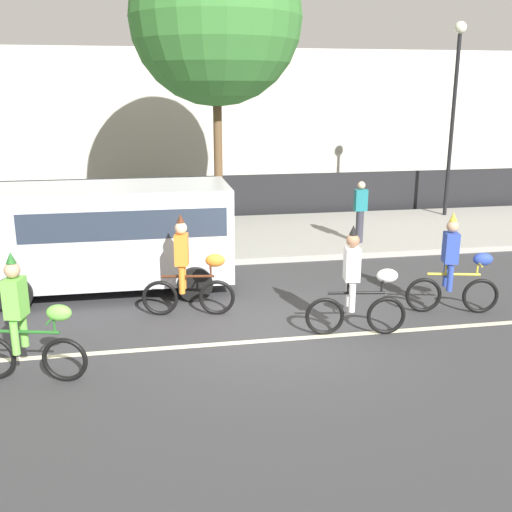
{
  "coord_description": "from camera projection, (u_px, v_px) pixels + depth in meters",
  "views": [
    {
      "loc": [
        -2.13,
        -9.57,
        4.06
      ],
      "look_at": [
        -0.16,
        1.2,
        1.0
      ],
      "focal_mm": 42.0,
      "sensor_mm": 36.0,
      "label": 1
    }
  ],
  "objects": [
    {
      "name": "ground_plane",
      "position": [
        277.0,
        328.0,
        10.53
      ],
      "size": [
        80.0,
        80.0,
        0.0
      ],
      "primitive_type": "plane",
      "color": "#38383A"
    },
    {
      "name": "road_centre_line",
      "position": [
        283.0,
        339.0,
        10.05
      ],
      "size": [
        36.0,
        0.14,
        0.01
      ],
      "primitive_type": "cube",
      "color": "beige",
      "rests_on": "ground"
    },
    {
      "name": "sidewalk_curb",
      "position": [
        227.0,
        237.0,
        16.67
      ],
      "size": [
        60.0,
        5.0,
        0.15
      ],
      "primitive_type": "cube",
      "color": "#9E9B93",
      "rests_on": "ground"
    },
    {
      "name": "fence_line",
      "position": [
        215.0,
        197.0,
        19.25
      ],
      "size": [
        40.0,
        0.08,
        1.4
      ],
      "primitive_type": "cube",
      "color": "black",
      "rests_on": "ground"
    },
    {
      "name": "building_backdrop",
      "position": [
        182.0,
        119.0,
        26.75
      ],
      "size": [
        28.0,
        8.0,
        5.57
      ],
      "primitive_type": "cube",
      "color": "beige",
      "rests_on": "ground"
    },
    {
      "name": "parade_cyclist_lime",
      "position": [
        26.0,
        326.0,
        8.43
      ],
      "size": [
        1.69,
        0.59,
        1.92
      ],
      "color": "black",
      "rests_on": "ground"
    },
    {
      "name": "parade_cyclist_orange",
      "position": [
        189.0,
        272.0,
        10.94
      ],
      "size": [
        1.71,
        0.52,
        1.92
      ],
      "color": "black",
      "rests_on": "ground"
    },
    {
      "name": "parade_cyclist_zebra",
      "position": [
        358.0,
        288.0,
        10.05
      ],
      "size": [
        1.71,
        0.52,
        1.92
      ],
      "color": "black",
      "rests_on": "ground"
    },
    {
      "name": "parade_cyclist_cobalt",
      "position": [
        455.0,
        270.0,
        11.06
      ],
      "size": [
        1.69,
        0.58,
        1.92
      ],
      "color": "black",
      "rests_on": "ground"
    },
    {
      "name": "parked_van_silver",
      "position": [
        110.0,
        230.0,
        12.24
      ],
      "size": [
        5.0,
        2.22,
        2.18
      ],
      "color": "silver",
      "rests_on": "ground"
    },
    {
      "name": "street_lamp_post",
      "position": [
        455.0,
        92.0,
        18.28
      ],
      "size": [
        0.36,
        0.36,
        5.86
      ],
      "color": "black",
      "rests_on": "sidewalk_curb"
    },
    {
      "name": "street_tree_near_lamp",
      "position": [
        216.0,
        18.0,
        15.64
      ],
      "size": [
        4.54,
        4.54,
        7.99
      ],
      "color": "brown",
      "rests_on": "sidewalk_curb"
    },
    {
      "name": "pedestrian_onlooker",
      "position": [
        360.0,
        210.0,
        15.6
      ],
      "size": [
        0.32,
        0.2,
        1.62
      ],
      "color": "#33333D",
      "rests_on": "sidewalk_curb"
    }
  ]
}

